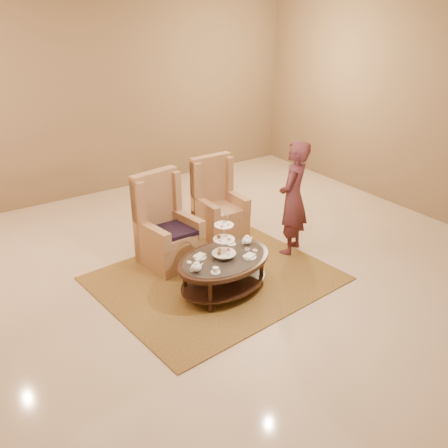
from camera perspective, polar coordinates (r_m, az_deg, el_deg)
ground at (r=6.78m, az=0.38°, el=-6.16°), size 8.00×8.00×0.00m
ceiling at (r=6.78m, az=0.38°, el=-6.16°), size 8.00×8.00×0.02m
wall_back at (r=9.53m, az=-13.77°, el=13.73°), size 8.00×0.04×3.50m
wall_right at (r=8.89m, az=22.66°, el=11.76°), size 0.04×8.00×3.50m
rug at (r=6.75m, az=-1.02°, el=-6.22°), size 3.14×2.71×0.02m
tea_table at (r=6.30m, az=-0.01°, el=-4.57°), size 1.44×1.10×1.10m
armchair_left at (r=7.01m, az=-6.68°, el=-1.10°), size 0.80×0.82×1.30m
armchair_right at (r=7.81m, az=-0.76°, el=1.70°), size 0.68×0.70×1.24m
person at (r=7.16m, az=7.90°, el=2.91°), size 0.73×0.66×1.68m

